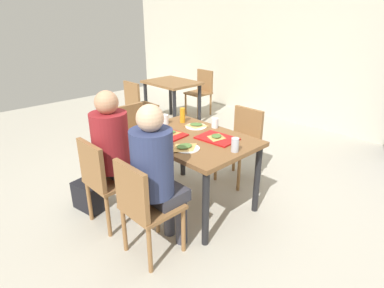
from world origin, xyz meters
name	(u,v)px	position (x,y,z in m)	size (l,w,h in m)	color
ground_plane	(192,204)	(0.00, 0.00, -0.01)	(10.00, 10.00, 0.02)	#B2AD9E
back_wall	(343,44)	(0.00, 3.20, 1.40)	(10.00, 0.10, 2.80)	beige
main_table	(192,146)	(0.00, 0.00, 0.64)	(1.18, 0.84, 0.74)	brown
chair_near_left	(104,177)	(-0.30, -0.80, 0.49)	(0.40, 0.40, 0.84)	olive
chair_near_right	(143,204)	(0.30, -0.80, 0.49)	(0.40, 0.40, 0.84)	olive
chair_far_side	(242,139)	(0.00, 0.80, 0.49)	(0.40, 0.40, 0.84)	olive
chair_left_end	(135,135)	(-0.98, 0.00, 0.49)	(0.40, 0.40, 0.84)	olive
person_in_red	(115,147)	(-0.30, -0.66, 0.74)	(0.32, 0.42, 1.25)	#383842
person_in_brown_jacket	(156,169)	(0.30, -0.66, 0.74)	(0.32, 0.42, 1.25)	#383842
tray_red_near	(166,134)	(-0.21, -0.15, 0.75)	(0.36, 0.26, 0.02)	#B21414
tray_red_far	(217,138)	(0.21, 0.13, 0.75)	(0.36, 0.26, 0.02)	#B21414
paper_plate_center	(196,127)	(-0.18, 0.23, 0.74)	(0.22, 0.22, 0.01)	white
paper_plate_near_edge	(187,148)	(0.18, -0.23, 0.74)	(0.22, 0.22, 0.01)	white
pizza_slice_a	(169,132)	(-0.19, -0.12, 0.76)	(0.21, 0.22, 0.02)	#C68C47
pizza_slice_b	(216,136)	(0.20, 0.13, 0.76)	(0.20, 0.21, 0.02)	tan
pizza_slice_c	(196,125)	(-0.19, 0.24, 0.76)	(0.24, 0.24, 0.02)	#DBAD60
pizza_slice_d	(184,147)	(0.16, -0.24, 0.76)	(0.17, 0.22, 0.02)	tan
plastic_cup_a	(215,123)	(-0.03, 0.36, 0.79)	(0.07, 0.07, 0.10)	white
plastic_cup_b	(165,143)	(0.03, -0.36, 0.79)	(0.07, 0.07, 0.10)	white
plastic_cup_c	(165,119)	(-0.47, 0.06, 0.79)	(0.07, 0.07, 0.10)	white
soda_can	(235,145)	(0.50, 0.02, 0.80)	(0.07, 0.07, 0.12)	#B7BCC6
condiment_bottle	(183,115)	(-0.38, 0.23, 0.82)	(0.06, 0.06, 0.16)	orange
foil_bundle	(157,121)	(-0.50, -0.02, 0.79)	(0.10, 0.10, 0.10)	silver
handbag	(88,197)	(-0.65, -0.82, 0.14)	(0.32, 0.16, 0.28)	black
background_table	(172,89)	(-2.15, 1.60, 0.61)	(0.90, 0.70, 0.74)	olive
background_chair_near	(138,103)	(-2.15, 0.87, 0.49)	(0.40, 0.40, 0.84)	olive
background_chair_far	(201,89)	(-2.15, 2.33, 0.49)	(0.40, 0.40, 0.84)	olive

